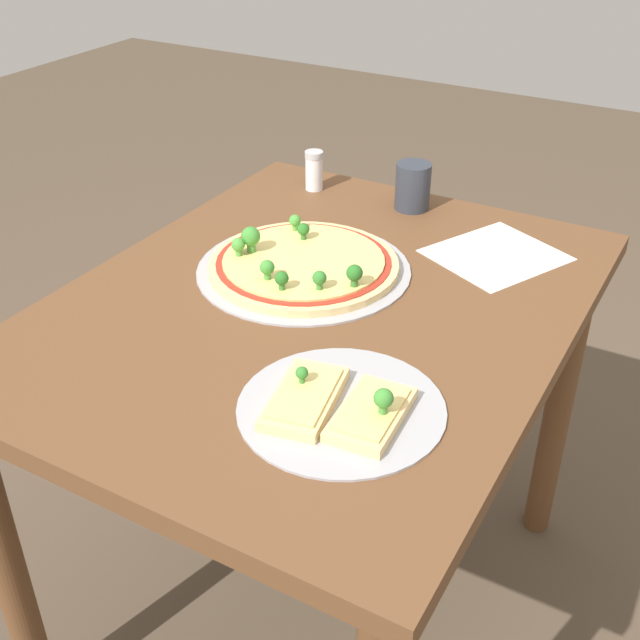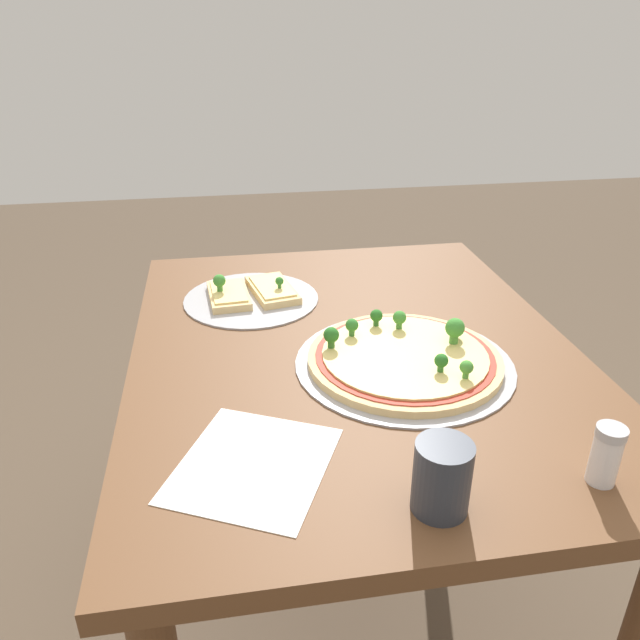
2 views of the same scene
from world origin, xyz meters
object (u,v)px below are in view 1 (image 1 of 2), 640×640
dining_table (317,356)px  pizza_tray_whole (303,264)px  condiment_shaker (314,170)px  pizza_tray_slice (339,406)px  drinking_cup (413,186)px

dining_table → pizza_tray_whole: (0.08, 0.08, 0.13)m
pizza_tray_whole → condiment_shaker: condiment_shaker is taller
pizza_tray_slice → drinking_cup: 0.71m
dining_table → drinking_cup: drinking_cup is taller
pizza_tray_whole → drinking_cup: size_ratio=3.98×
dining_table → condiment_shaker: (0.42, 0.25, 0.16)m
drinking_cup → condiment_shaker: size_ratio=1.13×
condiment_shaker → pizza_tray_slice: bearing=-147.6°
pizza_tray_slice → condiment_shaker: bearing=32.4°
pizza_tray_slice → dining_table: bearing=35.5°
dining_table → condiment_shaker: size_ratio=12.03×
dining_table → condiment_shaker: condiment_shaker is taller
pizza_tray_slice → pizza_tray_whole: bearing=37.6°
dining_table → drinking_cup: size_ratio=10.68×
drinking_cup → condiment_shaker: drinking_cup is taller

